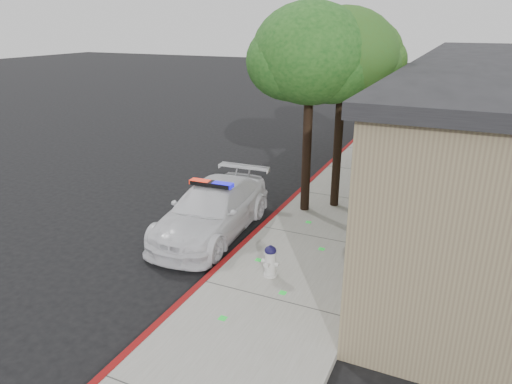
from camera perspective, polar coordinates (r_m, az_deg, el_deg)
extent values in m
plane|color=black|center=(9.97, -6.81, -11.49)|extent=(120.00, 120.00, 0.00)
cube|color=gray|center=(11.78, 7.57, -5.85)|extent=(3.20, 60.00, 0.15)
cube|color=maroon|center=(12.25, 0.68, -4.56)|extent=(0.14, 60.00, 0.16)
cube|color=black|center=(8.91, 13.90, -1.94)|extent=(0.08, 1.48, 1.68)
cube|color=black|center=(11.72, 16.83, 3.16)|extent=(0.08, 1.48, 1.68)
cube|color=black|center=(14.61, 18.62, 6.27)|extent=(0.08, 1.48, 1.68)
cube|color=black|center=(17.53, 19.83, 8.34)|extent=(0.08, 1.48, 1.68)
cube|color=black|center=(20.48, 20.70, 9.81)|extent=(0.08, 1.48, 1.68)
cube|color=black|center=(23.44, 21.36, 10.91)|extent=(0.08, 1.48, 1.68)
cube|color=black|center=(26.41, 21.87, 11.77)|extent=(0.08, 1.48, 1.68)
imported|color=white|center=(12.01, -5.42, -2.19)|extent=(2.06, 4.59, 1.31)
cube|color=black|center=(11.76, -5.54, 1.03)|extent=(1.21, 0.34, 0.10)
cube|color=red|center=(11.90, -6.91, 1.24)|extent=(0.53, 0.27, 0.11)
cube|color=#110DE5|center=(11.62, -4.13, 0.86)|extent=(0.53, 0.27, 0.11)
cylinder|color=silver|center=(9.98, 1.76, -10.13)|extent=(0.29, 0.29, 0.05)
cylinder|color=silver|center=(9.85, 1.78, -8.81)|extent=(0.24, 0.24, 0.48)
cylinder|color=silver|center=(9.73, 1.80, -7.50)|extent=(0.28, 0.28, 0.03)
ellipsoid|color=#13103A|center=(9.71, 1.80, -7.23)|extent=(0.25, 0.25, 0.19)
cylinder|color=#13103A|center=(9.67, 1.81, -6.78)|extent=(0.06, 0.06, 0.05)
cylinder|color=silver|center=(9.90, 1.03, -8.50)|extent=(0.11, 0.11, 0.10)
cylinder|color=silver|center=(9.78, 2.54, -8.91)|extent=(0.11, 0.11, 0.10)
cylinder|color=silver|center=(9.72, 1.36, -8.98)|extent=(0.13, 0.12, 0.12)
cylinder|color=black|center=(12.85, 6.28, 5.04)|extent=(0.25, 0.25, 3.45)
ellipsoid|color=#184A17|center=(12.43, 6.76, 16.62)|extent=(3.07, 3.07, 2.61)
ellipsoid|color=#184A17|center=(12.46, 9.36, 15.18)|extent=(2.30, 2.30, 1.95)
ellipsoid|color=#184A17|center=(12.40, 4.43, 15.80)|extent=(2.39, 2.39, 2.04)
cylinder|color=black|center=(13.29, 10.04, 5.34)|extent=(0.24, 0.24, 3.44)
ellipsoid|color=#325A1C|center=(12.88, 10.76, 16.37)|extent=(2.88, 2.88, 2.45)
ellipsoid|color=#325A1C|center=(13.16, 12.45, 15.11)|extent=(2.32, 2.32, 1.97)
ellipsoid|color=#325A1C|center=(12.75, 8.91, 15.60)|extent=(2.23, 2.23, 1.89)
cylinder|color=black|center=(18.00, 12.52, 8.76)|extent=(0.24, 0.24, 3.24)
ellipsoid|color=#1D4E18|center=(17.70, 13.14, 16.56)|extent=(2.78, 2.78, 2.36)
ellipsoid|color=#1D4E18|center=(17.75, 14.73, 15.53)|extent=(2.13, 2.13, 1.81)
ellipsoid|color=#1D4E18|center=(17.54, 11.89, 16.01)|extent=(2.22, 2.22, 1.89)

